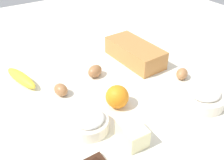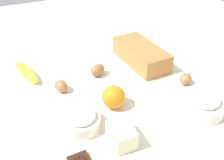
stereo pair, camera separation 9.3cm
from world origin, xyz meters
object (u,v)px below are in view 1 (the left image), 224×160
(sugar_bowl, at_px, (89,122))
(butter_block, at_px, (132,134))
(banana, at_px, (21,78))
(egg_loose, at_px, (95,71))
(flour_bowl, at_px, (203,96))
(orange_fruit, at_px, (117,97))
(loaf_pan, at_px, (135,52))
(egg_near_butter, at_px, (61,90))
(egg_beside_bowl, at_px, (182,74))

(sugar_bowl, relative_size, butter_block, 1.35)
(banana, relative_size, egg_loose, 2.84)
(flour_bowl, bearing_deg, banana, -133.17)
(banana, height_order, butter_block, butter_block)
(orange_fruit, bearing_deg, egg_loose, 172.71)
(orange_fruit, bearing_deg, loaf_pan, 132.78)
(banana, distance_m, egg_near_butter, 0.19)
(butter_block, bearing_deg, banana, -158.37)
(banana, distance_m, egg_beside_bowl, 0.64)
(sugar_bowl, xyz_separation_m, egg_beside_bowl, (-0.05, 0.45, -0.01))
(loaf_pan, distance_m, egg_beside_bowl, 0.23)
(sugar_bowl, xyz_separation_m, egg_loose, (-0.25, 0.16, -0.01))
(loaf_pan, distance_m, banana, 0.49)
(egg_beside_bowl, bearing_deg, egg_near_butter, -109.43)
(butter_block, xyz_separation_m, egg_loose, (-0.36, 0.08, -0.01))
(orange_fruit, bearing_deg, banana, -143.29)
(sugar_bowl, xyz_separation_m, orange_fruit, (-0.05, 0.13, 0.01))
(sugar_bowl, height_order, butter_block, sugar_bowl)
(egg_beside_bowl, bearing_deg, egg_loose, -124.93)
(butter_block, distance_m, egg_near_butter, 0.33)
(sugar_bowl, xyz_separation_m, egg_near_butter, (-0.21, -0.00, -0.01))
(egg_near_butter, distance_m, egg_loose, 0.17)
(flour_bowl, relative_size, egg_near_butter, 2.63)
(banana, xyz_separation_m, egg_loose, (0.12, 0.27, 0.00))
(sugar_bowl, distance_m, butter_block, 0.14)
(orange_fruit, bearing_deg, butter_block, -17.82)
(sugar_bowl, distance_m, orange_fruit, 0.14)
(egg_near_butter, bearing_deg, egg_loose, 103.95)
(loaf_pan, height_order, egg_loose, loaf_pan)
(flour_bowl, xyz_separation_m, egg_beside_bowl, (-0.15, 0.05, -0.01))
(flour_bowl, height_order, orange_fruit, orange_fruit)
(sugar_bowl, relative_size, banana, 0.64)
(banana, relative_size, orange_fruit, 2.37)
(loaf_pan, height_order, orange_fruit, same)
(sugar_bowl, bearing_deg, egg_near_butter, -178.64)
(loaf_pan, relative_size, egg_beside_bowl, 4.86)
(flour_bowl, relative_size, egg_loose, 2.32)
(flour_bowl, relative_size, banana, 0.82)
(butter_block, xyz_separation_m, egg_near_butter, (-0.32, -0.09, -0.01))
(egg_near_butter, bearing_deg, banana, -147.73)
(egg_beside_bowl, bearing_deg, banana, -119.95)
(butter_block, bearing_deg, flour_bowl, 91.78)
(flour_bowl, distance_m, egg_near_butter, 0.50)
(flour_bowl, bearing_deg, loaf_pan, -176.79)
(loaf_pan, relative_size, orange_fruit, 3.57)
(orange_fruit, distance_m, egg_beside_bowl, 0.31)
(banana, bearing_deg, orange_fruit, 36.71)
(banana, bearing_deg, egg_loose, 66.05)
(loaf_pan, relative_size, egg_near_butter, 4.83)
(loaf_pan, relative_size, flour_bowl, 1.84)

